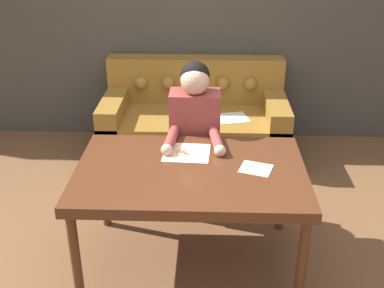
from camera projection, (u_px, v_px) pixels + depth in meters
name	position (u px, v px, depth m)	size (l,w,h in m)	color
ground_plane	(180.00, 259.00, 3.34)	(16.00, 16.00, 0.00)	brown
wall_back	(192.00, 11.00, 4.66)	(8.00, 0.06, 2.60)	#474238
dining_table	(191.00, 178.00, 3.03)	(1.44, 0.95, 0.74)	#562D19
couch	(195.00, 123.00, 4.70)	(1.73, 0.90, 0.89)	olive
person	(195.00, 142.00, 3.59)	(0.43, 0.62, 1.24)	#33281E
pattern_paper_main	(187.00, 153.00, 3.19)	(0.32, 0.30, 0.00)	beige
pattern_paper_offcut	(256.00, 169.00, 2.99)	(0.23, 0.22, 0.00)	beige
scissors	(185.00, 153.00, 3.18)	(0.17, 0.17, 0.01)	silver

